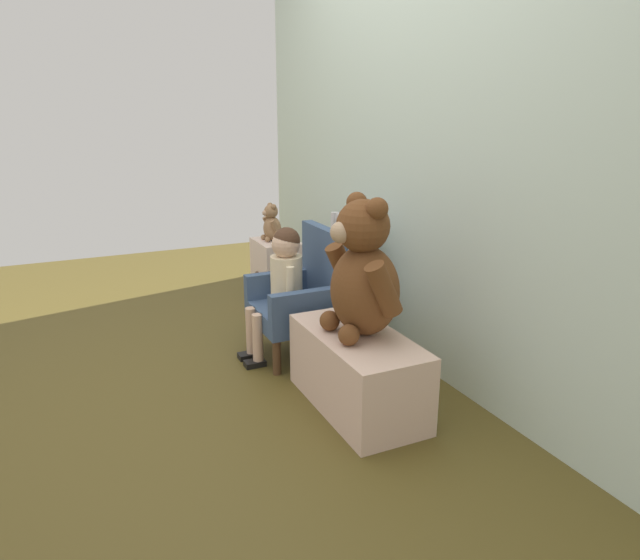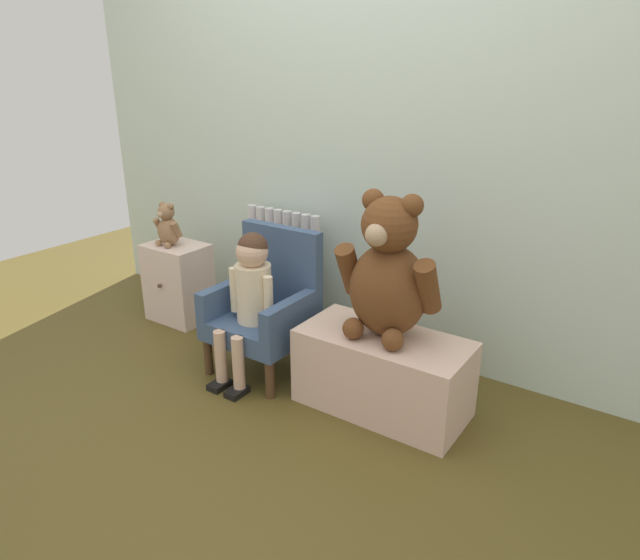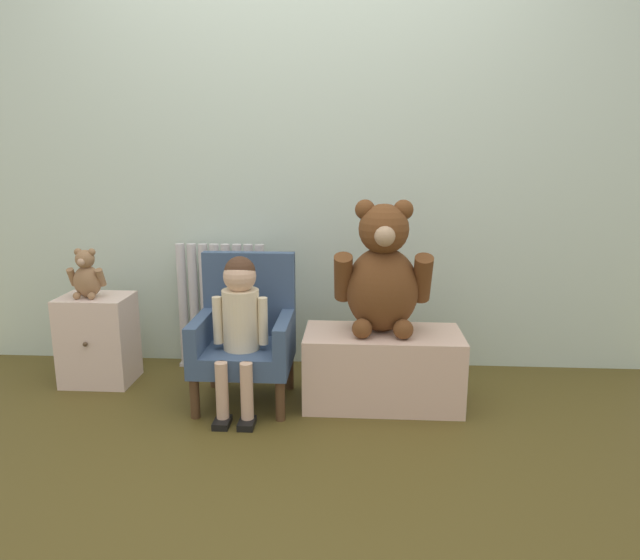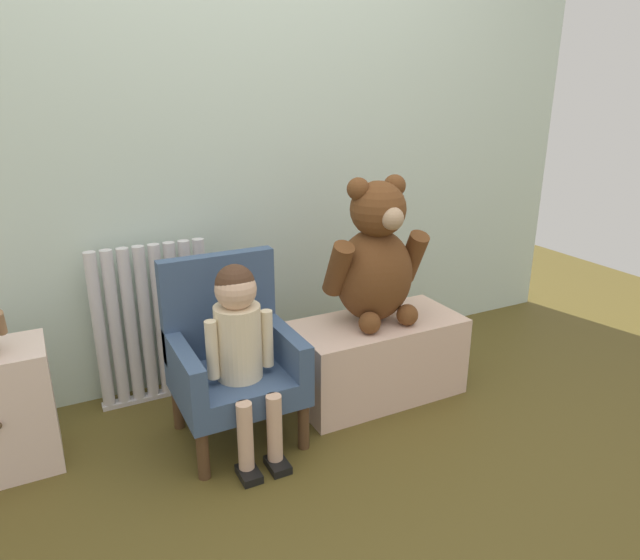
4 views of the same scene
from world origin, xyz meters
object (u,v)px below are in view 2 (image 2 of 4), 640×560
small_dresser (179,282)px  low_bench (383,373)px  child_figure (250,286)px  large_teddy_bear (388,275)px  radiator (284,271)px  small_teddy_bear (168,227)px  child_armchair (267,306)px

small_dresser → low_bench: size_ratio=0.63×
child_figure → large_teddy_bear: 0.68m
radiator → small_dresser: (-0.59, -0.25, -0.11)m
low_bench → small_teddy_bear: small_teddy_bear is taller
child_armchair → small_teddy_bear: 0.87m
child_figure → child_armchair: bearing=90.0°
radiator → child_figure: child_figure is taller
small_dresser → child_figure: size_ratio=0.64×
small_dresser → child_armchair: (0.80, -0.15, 0.10)m
small_dresser → low_bench: 1.47m
child_armchair → large_teddy_bear: (0.65, 0.01, 0.29)m
radiator → child_armchair: (0.21, -0.41, -0.02)m
child_figure → low_bench: child_figure is taller
small_dresser → child_armchair: size_ratio=0.66×
radiator → child_figure: (0.21, -0.52, 0.12)m
child_armchair → low_bench: bearing=-1.2°
child_armchair → child_figure: 0.18m
low_bench → small_teddy_bear: bearing=174.4°
child_armchair → small_teddy_bear: bearing=171.0°
low_bench → large_teddy_bear: bearing=108.1°
child_figure → small_teddy_bear: 0.87m
radiator → low_bench: 0.98m
child_figure → large_teddy_bear: bearing=11.0°
small_dresser → child_armchair: bearing=-10.7°
large_teddy_bear → small_dresser: bearing=174.4°
small_dresser → large_teddy_bear: bearing=-5.6°
child_figure → small_teddy_bear: child_figure is taller
child_figure → low_bench: 0.73m
radiator → child_armchair: child_armchair is taller
radiator → small_dresser: bearing=-156.9°
low_bench → large_teddy_bear: (-0.01, 0.02, 0.45)m
small_dresser → child_figure: bearing=-18.4°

